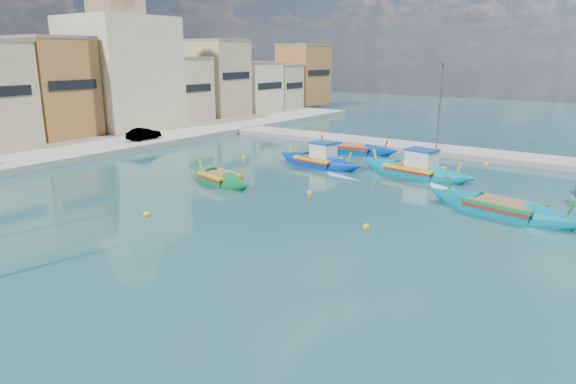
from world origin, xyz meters
TOP-DOWN VIEW (x-y plane):
  - ground at (0.00, 0.00)m, footprint 160.00×160.00m
  - east_quay at (18.00, 0.00)m, footprint 4.00×70.00m
  - north_quay at (0.00, 32.00)m, footprint 80.00×8.00m
  - north_townhouses at (6.68, 39.36)m, footprint 83.20×7.87m
  - church_block at (10.00, 40.00)m, footprint 10.00×10.00m
  - quay_street_lamp at (17.44, 6.00)m, footprint 1.18×0.16m
  - luzzu_turquoise_cabin at (8.25, 4.23)m, footprint 3.67×10.00m
  - luzzu_blue_cabin at (7.04, 11.75)m, footprint 2.99×8.62m
  - luzzu_cyan_mid at (13.53, 12.22)m, footprint 3.23×8.63m
  - luzzu_green at (-1.57, 14.40)m, footprint 3.59×7.45m
  - luzzu_blue_south at (2.11, -3.42)m, footprint 4.08×9.80m
  - mooring_buoys at (1.61, 6.63)m, footprint 24.89×20.00m

SIDE VIEW (x-z plane):
  - ground at x=0.00m, z-range 0.00..0.00m
  - mooring_buoys at x=1.61m, z-range -0.10..0.26m
  - luzzu_green at x=-1.57m, z-range -0.89..1.38m
  - east_quay at x=18.00m, z-range 0.00..0.50m
  - luzzu_cyan_mid at x=13.53m, z-range -0.98..1.51m
  - luzzu_blue_south at x=2.11m, z-range -1.09..1.67m
  - north_quay at x=0.00m, z-range 0.00..0.60m
  - luzzu_blue_cabin at x=7.04m, z-range -1.13..1.86m
  - luzzu_turquoise_cabin at x=8.25m, z-range -1.19..1.95m
  - quay_street_lamp at x=17.44m, z-range 0.34..8.34m
  - north_townhouses at x=6.68m, z-range -0.10..10.09m
  - church_block at x=10.00m, z-range -1.14..17.96m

